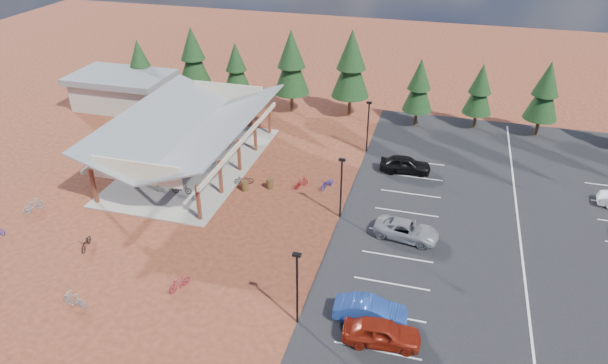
# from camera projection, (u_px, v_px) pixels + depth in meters

# --- Properties ---
(ground) EXTENTS (140.00, 140.00, 0.00)m
(ground) POSITION_uv_depth(u_px,v_px,m) (272.00, 221.00, 42.18)
(ground) COLOR #562716
(ground) RESTS_ON ground
(asphalt_lot) EXTENTS (27.00, 44.00, 0.04)m
(asphalt_lot) POSITION_uv_depth(u_px,v_px,m) (520.00, 236.00, 40.35)
(asphalt_lot) COLOR black
(asphalt_lot) RESTS_ON ground
(concrete_pad) EXTENTS (10.60, 18.60, 0.10)m
(concrete_pad) POSITION_uv_depth(u_px,v_px,m) (194.00, 164.00, 50.36)
(concrete_pad) COLOR gray
(concrete_pad) RESTS_ON ground
(bike_pavilion) EXTENTS (11.65, 19.40, 4.97)m
(bike_pavilion) POSITION_uv_depth(u_px,v_px,m) (190.00, 127.00, 48.49)
(bike_pavilion) COLOR brown
(bike_pavilion) RESTS_ON concrete_pad
(outbuilding) EXTENTS (11.00, 7.00, 3.90)m
(outbuilding) POSITION_uv_depth(u_px,v_px,m) (123.00, 90.00, 61.87)
(outbuilding) COLOR #ADA593
(outbuilding) RESTS_ON ground
(lamp_post_0) EXTENTS (0.50, 0.25, 5.14)m
(lamp_post_0) POSITION_uv_depth(u_px,v_px,m) (297.00, 284.00, 31.17)
(lamp_post_0) COLOR black
(lamp_post_0) RESTS_ON ground
(lamp_post_1) EXTENTS (0.50, 0.25, 5.14)m
(lamp_post_1) POSITION_uv_depth(u_px,v_px,m) (341.00, 184.00, 41.21)
(lamp_post_1) COLOR black
(lamp_post_1) RESTS_ON ground
(lamp_post_2) EXTENTS (0.50, 0.25, 5.14)m
(lamp_post_2) POSITION_uv_depth(u_px,v_px,m) (368.00, 123.00, 51.25)
(lamp_post_2) COLOR black
(lamp_post_2) RESTS_ON ground
(trash_bin_0) EXTENTS (0.60, 0.60, 0.90)m
(trash_bin_0) POSITION_uv_depth(u_px,v_px,m) (245.00, 186.00, 46.03)
(trash_bin_0) COLOR #4A351A
(trash_bin_0) RESTS_ON ground
(trash_bin_1) EXTENTS (0.60, 0.60, 0.90)m
(trash_bin_1) POSITION_uv_depth(u_px,v_px,m) (270.00, 184.00, 46.34)
(trash_bin_1) COLOR #4A351A
(trash_bin_1) RESTS_ON ground
(pine_0) EXTENTS (3.03, 3.03, 7.06)m
(pine_0) POSITION_uv_depth(u_px,v_px,m) (140.00, 63.00, 63.25)
(pine_0) COLOR #382314
(pine_0) RESTS_ON ground
(pine_1) EXTENTS (3.67, 3.67, 8.56)m
(pine_1) POSITION_uv_depth(u_px,v_px,m) (193.00, 55.00, 62.74)
(pine_1) COLOR #382314
(pine_1) RESTS_ON ground
(pine_2) EXTENTS (3.11, 3.11, 7.25)m
(pine_2) POSITION_uv_depth(u_px,v_px,m) (236.00, 67.00, 61.55)
(pine_2) COLOR #382314
(pine_2) RESTS_ON ground
(pine_3) EXTENTS (3.98, 3.98, 9.27)m
(pine_3) POSITION_uv_depth(u_px,v_px,m) (291.00, 63.00, 58.88)
(pine_3) COLOR #382314
(pine_3) RESTS_ON ground
(pine_4) EXTENTS (4.13, 4.13, 9.62)m
(pine_4) POSITION_uv_depth(u_px,v_px,m) (351.00, 64.00, 57.71)
(pine_4) COLOR #382314
(pine_4) RESTS_ON ground
(pine_5) EXTENTS (3.14, 3.14, 7.32)m
(pine_5) POSITION_uv_depth(u_px,v_px,m) (419.00, 86.00, 56.01)
(pine_5) COLOR #382314
(pine_5) RESTS_ON ground
(pine_6) EXTENTS (3.00, 3.00, 6.99)m
(pine_6) POSITION_uv_depth(u_px,v_px,m) (480.00, 89.00, 55.59)
(pine_6) COLOR #382314
(pine_6) RESTS_ON ground
(pine_7) EXTENTS (3.37, 3.37, 7.85)m
(pine_7) POSITION_uv_depth(u_px,v_px,m) (545.00, 91.00, 53.63)
(pine_7) COLOR #382314
(pine_7) RESTS_ON ground
(bike_0) EXTENTS (1.81, 0.78, 0.92)m
(bike_0) POSITION_uv_depth(u_px,v_px,m) (152.00, 181.00, 46.57)
(bike_0) COLOR black
(bike_0) RESTS_ON concrete_pad
(bike_1) EXTENTS (1.76, 0.78, 1.02)m
(bike_1) POSITION_uv_depth(u_px,v_px,m) (152.00, 167.00, 48.54)
(bike_1) COLOR gray
(bike_1) RESTS_ON concrete_pad
(bike_2) EXTENTS (1.63, 1.02, 0.81)m
(bike_2) POSITION_uv_depth(u_px,v_px,m) (180.00, 139.00, 53.98)
(bike_2) COLOR navy
(bike_2) RESTS_ON concrete_pad
(bike_3) EXTENTS (1.62, 0.84, 0.94)m
(bike_3) POSITION_uv_depth(u_px,v_px,m) (209.00, 131.00, 55.45)
(bike_3) COLOR maroon
(bike_3) RESTS_ON concrete_pad
(bike_4) EXTENTS (1.74, 0.79, 0.88)m
(bike_4) POSITION_uv_depth(u_px,v_px,m) (182.00, 189.00, 45.36)
(bike_4) COLOR black
(bike_4) RESTS_ON concrete_pad
(bike_5) EXTENTS (1.50, 0.43, 0.90)m
(bike_5) POSITION_uv_depth(u_px,v_px,m) (206.00, 163.00, 49.35)
(bike_5) COLOR gray
(bike_5) RESTS_ON concrete_pad
(bike_6) EXTENTS (1.78, 0.84, 0.90)m
(bike_6) POSITION_uv_depth(u_px,v_px,m) (209.00, 158.00, 50.32)
(bike_6) COLOR navy
(bike_6) RESTS_ON concrete_pad
(bike_7) EXTENTS (1.56, 0.83, 0.90)m
(bike_7) POSITION_uv_depth(u_px,v_px,m) (225.00, 141.00, 53.55)
(bike_7) COLOR maroon
(bike_7) RESTS_ON concrete_pad
(bike_8) EXTENTS (1.07, 1.84, 0.91)m
(bike_8) POSITION_uv_depth(u_px,v_px,m) (86.00, 243.00, 38.89)
(bike_8) COLOR black
(bike_8) RESTS_ON ground
(bike_9) EXTENTS (1.10, 1.82, 1.06)m
(bike_9) POSITION_uv_depth(u_px,v_px,m) (33.00, 206.00, 43.12)
(bike_9) COLOR gray
(bike_9) RESTS_ON ground
(bike_11) EXTENTS (1.13, 1.75, 1.02)m
(bike_11) POSITION_uv_depth(u_px,v_px,m) (179.00, 283.00, 34.97)
(bike_11) COLOR maroon
(bike_11) RESTS_ON ground
(bike_13) EXTENTS (1.86, 0.70, 1.09)m
(bike_13) POSITION_uv_depth(u_px,v_px,m) (74.00, 300.00, 33.54)
(bike_13) COLOR gray
(bike_13) RESTS_ON ground
(bike_14) EXTENTS (1.22, 1.90, 0.94)m
(bike_14) POSITION_uv_depth(u_px,v_px,m) (327.00, 184.00, 46.30)
(bike_14) COLOR navy
(bike_14) RESTS_ON ground
(bike_15) EXTENTS (1.21, 1.55, 0.94)m
(bike_15) POSITION_uv_depth(u_px,v_px,m) (301.00, 183.00, 46.42)
(bike_15) COLOR maroon
(bike_15) RESTS_ON ground
(bike_16) EXTENTS (1.76, 1.13, 0.87)m
(bike_16) POSITION_uv_depth(u_px,v_px,m) (244.00, 180.00, 46.95)
(bike_16) COLOR black
(bike_16) RESTS_ON ground
(car_0) EXTENTS (4.62, 2.23, 1.52)m
(car_0) POSITION_uv_depth(u_px,v_px,m) (382.00, 333.00, 30.79)
(car_0) COLOR maroon
(car_0) RESTS_ON asphalt_lot
(car_1) EXTENTS (4.50, 1.80, 1.46)m
(car_1) POSITION_uv_depth(u_px,v_px,m) (370.00, 311.00, 32.38)
(car_1) COLOR #203F93
(car_1) RESTS_ON asphalt_lot
(car_2) EXTENTS (5.03, 2.88, 1.32)m
(car_2) POSITION_uv_depth(u_px,v_px,m) (407.00, 230.00, 39.84)
(car_2) COLOR gray
(car_2) RESTS_ON asphalt_lot
(car_4) EXTENTS (4.67, 2.25, 1.54)m
(car_4) POSITION_uv_depth(u_px,v_px,m) (405.00, 164.00, 48.64)
(car_4) COLOR black
(car_4) RESTS_ON asphalt_lot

